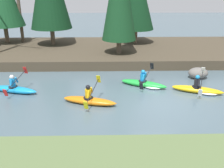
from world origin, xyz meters
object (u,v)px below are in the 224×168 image
Objects in this scene: kayaker_trailing at (90,100)px; boulder_midstream at (198,73)px; kayaker_lead at (199,89)px; kayaker_middle at (145,84)px; kayaker_far_back at (14,89)px.

boulder_midstream is (6.60, 3.66, 0.12)m from kayaker_trailing.
kayaker_lead is 2.48m from boulder_midstream.
kayaker_middle is at bearing 52.96° from kayaker_trailing.
kayaker_middle is (-2.81, 0.97, 0.00)m from kayaker_lead.
kayaker_lead is 1.02× the size of kayaker_middle.
kayaker_trailing is at bearing -146.21° from kayaker_lead.
kayaker_lead is 10.09m from kayaker_far_back.
boulder_midstream is at bearing 94.79° from kayaker_lead.
boulder_midstream is at bearing 28.18° from kayaker_far_back.
kayaker_trailing is 7.55m from boulder_midstream.
kayaker_lead is 2.24× the size of boulder_midstream.
kayaker_far_back reaches higher than boulder_midstream.
kayaker_lead is at bearing 28.97° from kayaker_trailing.
kayaker_middle reaches higher than boulder_midstream.
kayaker_lead reaches higher than boulder_midstream.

